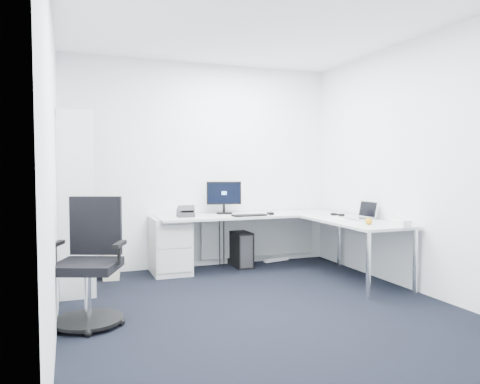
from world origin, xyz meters
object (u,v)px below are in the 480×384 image
object	(u,v)px
bookshelf	(75,202)
laptop	(356,210)
l_desk	(260,245)
monitor	(224,197)
task_chair	(87,262)

from	to	relation	value
bookshelf	laptop	bearing A→B (deg)	-12.38
l_desk	monitor	size ratio (longest dim) A/B	5.33
l_desk	bookshelf	size ratio (longest dim) A/B	1.28
l_desk	laptop	size ratio (longest dim) A/B	7.81
l_desk	monitor	world-z (taller)	monitor
l_desk	monitor	distance (m)	0.83
laptop	monitor	bearing A→B (deg)	131.98
l_desk	bookshelf	bearing A→B (deg)	178.68
l_desk	laptop	world-z (taller)	laptop
bookshelf	l_desk	bearing A→B (deg)	-1.32
task_chair	laptop	size ratio (longest dim) A/B	3.45
l_desk	laptop	bearing A→B (deg)	-33.62
bookshelf	task_chair	world-z (taller)	bookshelf
task_chair	monitor	distance (m)	2.54
monitor	l_desk	bearing A→B (deg)	-47.18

